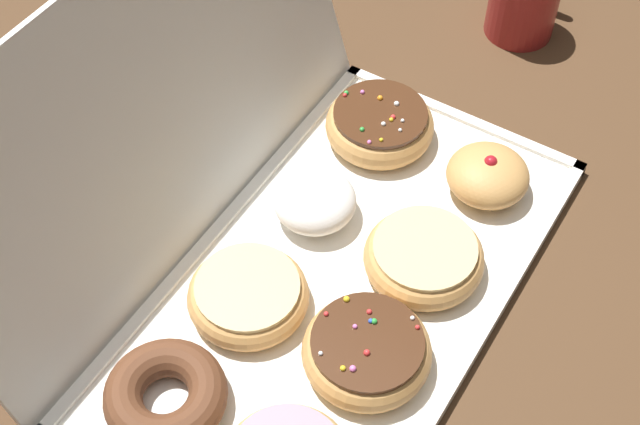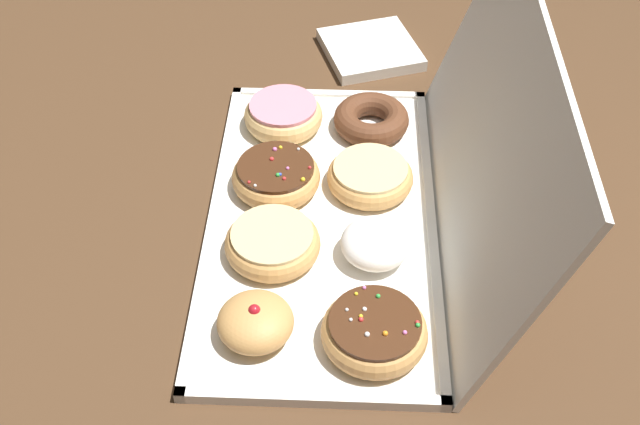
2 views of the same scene
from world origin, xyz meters
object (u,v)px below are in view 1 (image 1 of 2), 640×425
glazed_ring_donut_2 (424,257)px  glazed_ring_donut_5 (248,295)px  donut_box (339,289)px  sprinkle_donut_7 (380,124)px  jelly_filled_donut_3 (488,175)px  powdered_filled_donut_6 (315,201)px  chocolate_cake_ring_donut_4 (166,395)px  sprinkle_donut_1 (367,351)px

glazed_ring_donut_2 → glazed_ring_donut_5: size_ratio=1.02×
donut_box → sprinkle_donut_7: 0.20m
donut_box → sprinkle_donut_7: bearing=18.6°
jelly_filled_donut_3 → powdered_filled_donut_6: 0.18m
donut_box → chocolate_cake_ring_donut_4: chocolate_cake_ring_donut_4 is taller
donut_box → jelly_filled_donut_3: 0.20m
sprinkle_donut_1 → sprinkle_donut_7: size_ratio=0.99×
sprinkle_donut_1 → glazed_ring_donut_5: (-0.01, 0.12, -0.00)m
jelly_filled_donut_3 → powdered_filled_donut_6: bearing=132.7°
glazed_ring_donut_5 → glazed_ring_donut_2: bearing=-43.6°
glazed_ring_donut_2 → glazed_ring_donut_5: glazed_ring_donut_2 is taller
glazed_ring_donut_5 → sprinkle_donut_7: 0.26m
sprinkle_donut_1 → chocolate_cake_ring_donut_4: (-0.13, 0.13, -0.00)m
donut_box → chocolate_cake_ring_donut_4: bearing=161.0°
chocolate_cake_ring_donut_4 → glazed_ring_donut_5: size_ratio=0.94×
glazed_ring_donut_2 → powdered_filled_donut_6: bearing=89.7°
jelly_filled_donut_3 → glazed_ring_donut_5: bearing=152.8°
sprinkle_donut_1 → glazed_ring_donut_2: (0.12, 0.01, -0.00)m
sprinkle_donut_7 → chocolate_cake_ring_donut_4: bearing=-179.9°
jelly_filled_donut_3 → sprinkle_donut_7: jelly_filled_donut_3 is taller
glazed_ring_donut_5 → sprinkle_donut_7: (0.26, 0.00, 0.00)m
powdered_filled_donut_6 → sprinkle_donut_7: (0.13, -0.00, -0.00)m
sprinkle_donut_1 → glazed_ring_donut_2: size_ratio=1.00×
donut_box → powdered_filled_donut_6: (0.06, 0.07, 0.03)m
donut_box → sprinkle_donut_7: sprinkle_donut_7 is taller
jelly_filled_donut_3 → sprinkle_donut_7: 0.13m
jelly_filled_donut_3 → donut_box: bearing=160.3°
glazed_ring_donut_2 → sprinkle_donut_7: 0.18m
jelly_filled_donut_3 → glazed_ring_donut_5: jelly_filled_donut_3 is taller
jelly_filled_donut_3 → powdered_filled_donut_6: jelly_filled_donut_3 is taller
glazed_ring_donut_2 → jelly_filled_donut_3: 0.12m
glazed_ring_donut_5 → powdered_filled_donut_6: bearing=2.4°
glazed_ring_donut_2 → sprinkle_donut_7: bearing=43.3°
sprinkle_donut_1 → jelly_filled_donut_3: bearing=-0.9°
glazed_ring_donut_5 → sprinkle_donut_7: bearing=0.7°
chocolate_cake_ring_donut_4 → glazed_ring_donut_5: same height
chocolate_cake_ring_donut_4 → sprinkle_donut_7: sprinkle_donut_7 is taller
powdered_filled_donut_6 → glazed_ring_donut_5: bearing=-177.6°
sprinkle_donut_1 → glazed_ring_donut_5: sprinkle_donut_1 is taller
chocolate_cake_ring_donut_4 → powdered_filled_donut_6: 0.25m
sprinkle_donut_1 → donut_box: bearing=47.8°
glazed_ring_donut_2 → donut_box: bearing=137.0°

